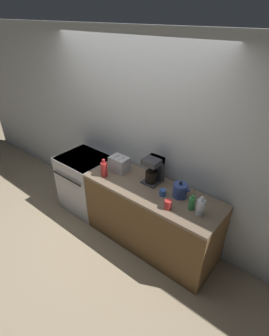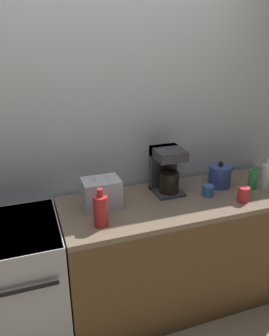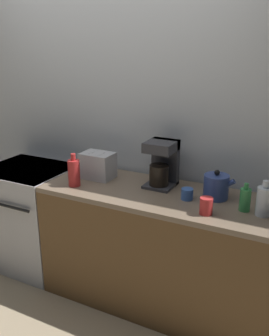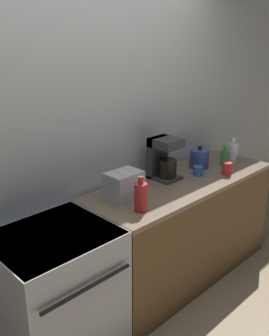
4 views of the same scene
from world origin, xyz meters
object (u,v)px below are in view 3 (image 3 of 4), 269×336
(bottle_clear, at_px, (264,201))
(stove, at_px, (31,215))
(toaster, at_px, (98,165))
(bottle_green, at_px, (245,199))
(bottle_red, at_px, (74,172))
(cup_red, at_px, (206,206))
(kettle, at_px, (216,186))
(cup_blue, at_px, (187,194))
(coffee_maker, at_px, (162,163))

(bottle_clear, bearing_deg, stove, 179.00)
(toaster, height_order, bottle_green, toaster)
(bottle_red, relative_size, cup_red, 2.27)
(kettle, distance_m, cup_blue, 0.20)
(bottle_red, distance_m, cup_blue, 0.83)
(coffee_maker, distance_m, cup_blue, 0.33)
(kettle, relative_size, toaster, 0.86)
(stove, bearing_deg, bottle_red, -13.87)
(stove, relative_size, kettle, 4.20)
(toaster, xyz_separation_m, bottle_red, (-0.06, -0.22, 0.00))
(coffee_maker, bearing_deg, stove, -172.35)
(bottle_red, bearing_deg, coffee_maker, 28.18)
(kettle, relative_size, cup_red, 1.97)
(cup_red, bearing_deg, stove, 173.78)
(stove, bearing_deg, coffee_maker, 7.65)
(cup_blue, bearing_deg, stove, 179.56)
(bottle_green, xyz_separation_m, cup_blue, (-0.38, 0.00, -0.04))
(kettle, distance_m, cup_red, 0.27)
(bottle_red, bearing_deg, stove, 166.13)
(stove, distance_m, cup_blue, 1.48)
(bottle_green, bearing_deg, stove, 179.50)
(stove, xyz_separation_m, bottle_green, (1.78, -0.02, 0.51))
(bottle_red, relative_size, cup_blue, 3.06)
(bottle_green, height_order, cup_blue, bottle_green)
(toaster, xyz_separation_m, bottle_green, (1.13, -0.09, -0.02))
(toaster, distance_m, cup_red, 0.97)
(toaster, xyz_separation_m, cup_red, (0.93, -0.25, -0.05))
(bottle_red, bearing_deg, kettle, 14.07)
(kettle, bearing_deg, bottle_clear, -22.20)
(cup_red, bearing_deg, cup_blue, 137.82)
(coffee_maker, bearing_deg, bottle_red, -151.82)
(coffee_maker, distance_m, bottle_clear, 0.77)
(stove, relative_size, cup_blue, 11.14)
(coffee_maker, distance_m, cup_red, 0.56)
(coffee_maker, xyz_separation_m, bottle_green, (0.63, -0.17, -0.10))
(coffee_maker, xyz_separation_m, bottle_red, (-0.56, -0.30, -0.07))
(kettle, xyz_separation_m, bottle_green, (0.21, -0.11, -0.01))
(stove, height_order, cup_blue, cup_blue)
(toaster, height_order, cup_red, toaster)
(coffee_maker, height_order, bottle_green, coffee_maker)
(stove, bearing_deg, cup_red, -6.22)
(toaster, relative_size, bottle_clear, 1.10)
(cup_red, bearing_deg, kettle, 93.18)
(bottle_green, height_order, cup_red, bottle_green)
(bottle_clear, distance_m, bottle_red, 1.31)
(bottle_green, height_order, bottle_red, bottle_red)
(coffee_maker, bearing_deg, cup_red, -37.11)
(toaster, bearing_deg, kettle, 1.35)
(bottle_green, bearing_deg, cup_red, -141.51)
(coffee_maker, bearing_deg, cup_blue, -33.08)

